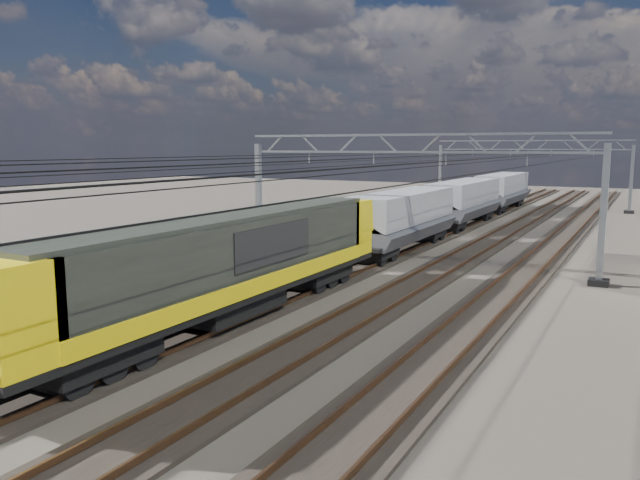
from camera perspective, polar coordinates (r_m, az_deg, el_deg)
The scene contains 12 objects.
ground at distance 30.31m, azimuth 5.28°, elevation -3.76°, with size 160.00×160.00×0.00m, color black.
track_outer_west at distance 33.03m, azimuth -4.35°, elevation -2.59°, with size 2.60×140.00×0.30m.
track_loco at distance 31.10m, azimuth 1.89°, elevation -3.27°, with size 2.60×140.00×0.30m.
track_inner_east at distance 29.59m, azimuth 8.86°, elevation -3.98°, with size 2.60×140.00×0.30m.
track_outer_east at distance 28.56m, azimuth 16.47°, elevation -4.69°, with size 2.60×140.00×0.30m.
catenary_gantry_mid at distance 33.44m, azimuth 8.06°, elevation 4.12°, with size 19.90×0.90×7.11m.
catenary_gantry_far at distance 68.32m, azimuth 18.61°, elevation 5.97°, with size 19.90×0.90×7.11m.
overhead_wires at distance 37.13m, azimuth 10.27°, elevation 7.35°, with size 12.03×140.00×0.53m.
locomotive at distance 22.94m, azimuth -8.34°, elevation -1.87°, with size 2.76×21.10×3.62m.
hopper_wagon_lead at distance 38.48m, azimuth 7.52°, elevation 2.19°, with size 3.38×13.00×3.25m.
hopper_wagon_mid at distance 51.95m, azimuth 13.09°, elevation 3.68°, with size 3.38×13.00×3.25m.
hopper_wagon_third at distance 65.73m, azimuth 16.35°, elevation 4.53°, with size 3.38×13.00×3.25m.
Camera 1 is at (11.47, -27.30, 6.43)m, focal length 35.00 mm.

